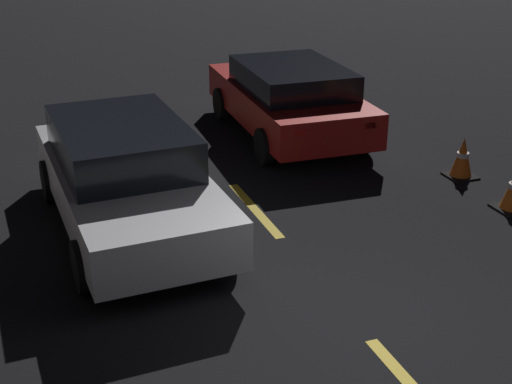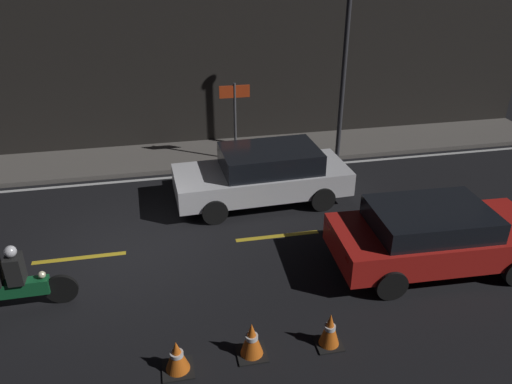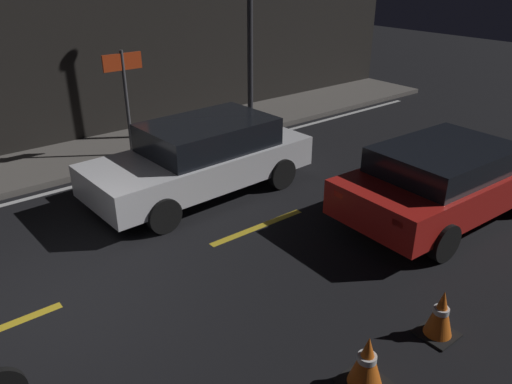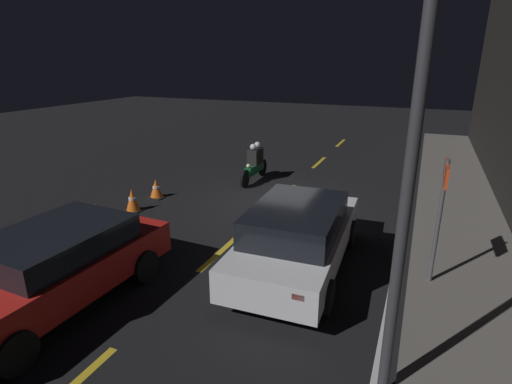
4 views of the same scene
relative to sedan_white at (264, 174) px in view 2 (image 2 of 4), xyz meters
name	(u,v)px [view 2 (image 2 of 4)]	position (x,y,z in m)	size (l,w,h in m)	color
ground_plane	(126,253)	(-3.57, -1.84, -0.78)	(56.00, 56.00, 0.00)	black
raised_curb	(130,160)	(-3.57, 3.29, -0.71)	(28.00, 2.23, 0.14)	#605B56
building_front	(117,35)	(-3.57, 4.56, 2.88)	(28.00, 0.30, 7.31)	black
lane_dash_c	(79,258)	(-4.57, -1.84, -0.78)	(2.00, 0.14, 0.01)	gold
lane_dash_d	(278,236)	(-0.07, -1.84, -0.78)	(2.00, 0.14, 0.01)	gold
lane_dash_e	(450,217)	(4.43, -1.84, -0.78)	(2.00, 0.14, 0.01)	gold
lane_solid_kerb	(129,181)	(-3.57, 1.93, -0.78)	(25.20, 0.14, 0.01)	silver
sedan_white	(264,174)	(0.00, 0.00, 0.00)	(4.59, 2.09, 1.47)	silver
taxi_red	(435,235)	(2.88, -3.60, -0.03)	(4.43, 2.15, 1.39)	red
motorcycle	(9,281)	(-5.57, -3.32, -0.14)	(2.25, 0.37, 1.38)	black
traffic_cone_near	(177,356)	(-2.64, -5.48, -0.49)	(0.52, 0.52, 0.60)	black
traffic_cone_mid	(252,340)	(-1.39, -5.38, -0.46)	(0.51, 0.51, 0.66)	black
traffic_cone_far	(330,330)	(-0.03, -5.43, -0.45)	(0.46, 0.46, 0.67)	black
shop_sign	(235,107)	(-0.33, 2.57, 1.04)	(0.90, 0.08, 2.40)	#4C4C51
street_lamp	(345,58)	(2.79, 2.03, 2.45)	(0.28, 0.28, 5.76)	#333338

